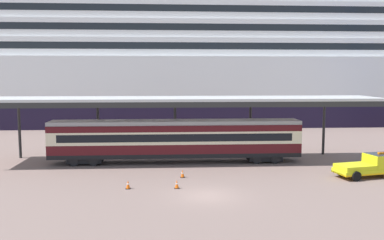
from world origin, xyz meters
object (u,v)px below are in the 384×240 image
(service_truck, at_px, (371,165))
(traffic_cone_far, at_px, (177,184))
(cruise_ship, at_px, (104,50))
(traffic_cone_near, at_px, (183,174))
(traffic_cone_mid, at_px, (128,185))
(train_carriage, at_px, (176,139))

(service_truck, xyz_separation_m, traffic_cone_far, (-16.26, -2.69, -0.67))
(cruise_ship, xyz_separation_m, service_truck, (28.40, -45.60, -12.09))
(cruise_ship, distance_m, traffic_cone_near, 48.41)
(traffic_cone_near, bearing_deg, traffic_cone_mid, -142.39)
(traffic_cone_near, height_order, traffic_cone_far, traffic_cone_far)
(traffic_cone_mid, xyz_separation_m, traffic_cone_far, (3.63, -0.13, -0.00))
(cruise_ship, bearing_deg, train_carriage, -72.47)
(train_carriage, bearing_deg, traffic_cone_mid, -112.16)
(train_carriage, bearing_deg, cruise_ship, 107.53)
(cruise_ship, distance_m, train_carriage, 42.17)
(service_truck, xyz_separation_m, traffic_cone_near, (-15.70, 0.67, -0.68))
(service_truck, bearing_deg, traffic_cone_mid, -172.66)
(train_carriage, distance_m, traffic_cone_far, 9.62)
(cruise_ship, relative_size, traffic_cone_far, 231.89)
(train_carriage, height_order, service_truck, train_carriage)
(train_carriage, bearing_deg, traffic_cone_far, -90.93)
(traffic_cone_mid, height_order, traffic_cone_far, traffic_cone_mid)
(traffic_cone_near, bearing_deg, service_truck, -2.43)
(cruise_ship, height_order, traffic_cone_near, cruise_ship)
(traffic_cone_near, relative_size, traffic_cone_far, 0.99)
(train_carriage, xyz_separation_m, traffic_cone_near, (0.41, -6.06, -2.00))
(cruise_ship, xyz_separation_m, traffic_cone_near, (12.69, -44.94, -12.76))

